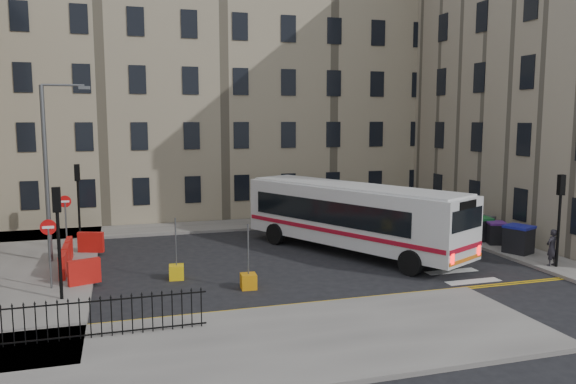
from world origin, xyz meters
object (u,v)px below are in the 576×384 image
wheelie_bin_c (480,229)px  bollard_yellow (248,281)px  wheelie_bin_a (518,239)px  wheelie_bin_e (453,220)px  pedestrian (552,247)px  bus (352,215)px  wheelie_bin_b (496,233)px  streetlamp (46,171)px  wheelie_bin_d (482,226)px  bollard_chevron (177,272)px

wheelie_bin_c → bollard_yellow: wheelie_bin_c is taller
wheelie_bin_a → bollard_yellow: (-13.81, -1.44, -0.53)m
wheelie_bin_e → pedestrian: pedestrian is taller
bus → wheelie_bin_b: bearing=-33.7°
wheelie_bin_e → pedestrian: 7.80m
streetlamp → wheelie_bin_a: size_ratio=5.23×
wheelie_bin_b → wheelie_bin_e: (-0.44, 3.30, 0.10)m
streetlamp → wheelie_bin_d: 22.56m
wheelie_bin_b → wheelie_bin_c: size_ratio=1.04×
wheelie_bin_d → wheelie_bin_e: size_ratio=0.83×
bus → wheelie_bin_a: (7.55, -2.89, -1.09)m
bollard_chevron → wheelie_bin_d: bearing=9.8°
wheelie_bin_e → bollard_yellow: 15.23m
wheelie_bin_a → wheelie_bin_e: wheelie_bin_a is taller
pedestrian → bollard_chevron: size_ratio=2.76×
wheelie_bin_b → pedestrian: 4.53m
wheelie_bin_a → wheelie_bin_e: bearing=68.3°
pedestrian → bollard_chevron: 16.50m
pedestrian → bollard_chevron: bearing=-24.9°
wheelie_bin_e → bollard_chevron: bearing=174.7°
bus → bollard_chevron: bus is taller
streetlamp → wheelie_bin_e: (21.52, 0.49, -3.50)m
wheelie_bin_c → wheelie_bin_e: size_ratio=0.82×
wheelie_bin_d → bollard_chevron: (-16.93, -2.91, -0.46)m
wheelie_bin_d → wheelie_bin_a: bearing=-111.2°
wheelie_bin_b → wheelie_bin_a: bearing=-75.7°
wheelie_bin_c → wheelie_bin_a: bearing=-82.2°
streetlamp → bollard_yellow: 10.88m
bus → wheelie_bin_c: size_ratio=9.65×
bollard_yellow → bus: bearing=34.6°
wheelie_bin_c → wheelie_bin_b: bearing=-66.0°
wheelie_bin_a → wheelie_bin_e: size_ratio=1.02×
wheelie_bin_a → wheelie_bin_c: size_ratio=1.24×
wheelie_bin_b → bollard_yellow: size_ratio=2.18×
pedestrian → wheelie_bin_d: bearing=-110.9°
bollard_chevron → bollard_yellow: bearing=-39.9°
wheelie_bin_e → bollard_chevron: (-16.21, -4.62, -0.53)m
wheelie_bin_b → wheelie_bin_d: 1.62m
bus → wheelie_bin_c: (7.52, 0.12, -1.14)m
wheelie_bin_d → wheelie_bin_e: 1.86m
wheelie_bin_d → bollard_yellow: bearing=-173.3°
wheelie_bin_e → streetlamp: bearing=160.1°
bus → bollard_yellow: bearing=-172.9°
streetlamp → wheelie_bin_b: size_ratio=6.23×
wheelie_bin_d → bollard_chevron: 17.19m
bus → bollard_yellow: bus is taller
bus → wheelie_bin_d: (8.09, 0.76, -1.17)m
wheelie_bin_e → wheelie_bin_b: bearing=-103.5°
wheelie_bin_b → wheelie_bin_c: wheelie_bin_c is taller
wheelie_bin_d → bollard_yellow: 15.23m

